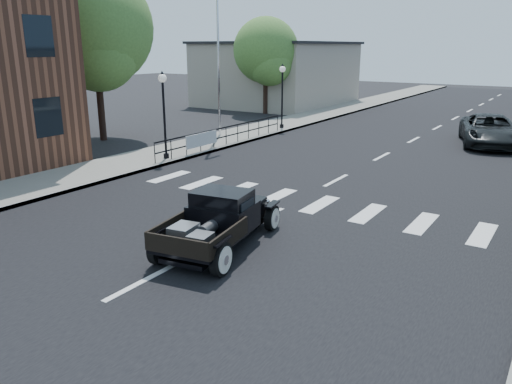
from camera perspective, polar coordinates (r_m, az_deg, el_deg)
The scene contains 14 objects.
ground at distance 13.11m, azimuth -3.62°, elevation -5.43°, with size 120.00×120.00×0.00m, color black.
road at distance 26.24m, azimuth 16.36°, elevation 5.06°, with size 14.00×80.00×0.02m, color black.
road_markings at distance 21.59m, azimuth 12.40°, elevation 2.98°, with size 12.00×60.00×0.06m, color silver, non-canonical shape.
sidewalk_left at distance 29.74m, azimuth 0.46°, elevation 7.11°, with size 3.00×80.00×0.15m, color gray.
low_building_left at distance 43.90m, azimuth 2.53°, elevation 13.27°, with size 10.00×12.00×5.00m, color #A59D8B.
railing at distance 24.91m, azimuth -3.44°, elevation 6.61°, with size 0.08×10.00×1.00m, color black, non-canonical shape.
banner at distance 23.35m, azimuth -6.20°, elevation 5.39°, with size 0.04×2.20×0.60m, color silver, non-canonical shape.
lamp_post_b at distance 21.86m, azimuth -10.45°, elevation 8.60°, with size 0.36×0.36×3.71m, color black, non-canonical shape.
lamp_post_c at distance 29.88m, azimuth 3.00°, elevation 10.87°, with size 0.36×0.36×3.71m, color black, non-canonical shape.
flagpole at distance 27.33m, azimuth -4.42°, elevation 19.47°, with size 0.12×0.12×12.41m, color silver.
big_tree_near at distance 27.73m, azimuth -17.77°, elevation 14.59°, with size 5.93×5.93×8.72m, color #467030, non-canonical shape.
big_tree_far at distance 37.43m, azimuth 1.11°, elevation 14.21°, with size 4.70×4.70×6.91m, color #467030, non-canonical shape.
hotrod_pickup at distance 12.39m, azimuth -4.24°, elevation -3.16°, with size 1.95×4.18×1.45m, color black, non-canonical shape.
second_car at distance 27.88m, azimuth 25.11°, elevation 6.39°, with size 2.53×5.49×1.53m, color black.
Camera 1 is at (7.32, -9.73, 4.86)m, focal length 35.00 mm.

